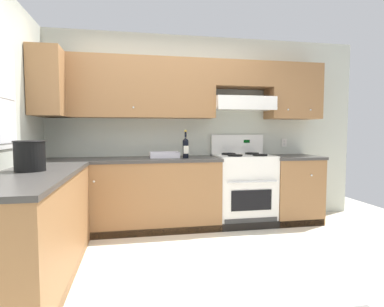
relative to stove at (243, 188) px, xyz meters
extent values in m
plane|color=beige|center=(-1.02, -1.25, -0.48)|extent=(7.04, 7.04, 0.00)
cube|color=beige|center=(-0.56, 0.37, 0.80)|extent=(4.68, 0.12, 2.55)
cube|color=olive|center=(-1.45, 0.13, 1.32)|extent=(2.10, 0.34, 0.76)
cube|color=olive|center=(0.77, 0.13, 1.32)|extent=(0.73, 0.34, 0.76)
cube|color=olive|center=(0.00, 0.13, 1.53)|extent=(0.80, 0.34, 0.34)
cube|color=white|center=(0.00, 0.09, 1.14)|extent=(0.80, 0.46, 0.17)
cube|color=white|center=(0.00, -0.13, 1.07)|extent=(0.80, 0.03, 0.04)
sphere|color=silver|center=(-1.45, -0.05, 1.06)|extent=(0.02, 0.02, 0.02)
sphere|color=silver|center=(0.60, -0.05, 1.06)|extent=(0.02, 0.02, 0.02)
sphere|color=silver|center=(0.93, -0.05, 1.06)|extent=(0.02, 0.02, 0.02)
cube|color=silver|center=(-0.75, 0.29, 0.60)|extent=(0.08, 0.01, 0.12)
cube|color=silver|center=(-0.75, 0.29, 0.62)|extent=(0.03, 0.00, 0.03)
cube|color=silver|center=(-0.75, 0.29, 0.58)|extent=(0.03, 0.00, 0.03)
cube|color=silver|center=(0.73, 0.29, 0.60)|extent=(0.08, 0.01, 0.12)
cube|color=silver|center=(0.73, 0.29, 0.62)|extent=(0.03, 0.00, 0.03)
cube|color=silver|center=(0.73, 0.29, 0.58)|extent=(0.03, 0.00, 0.03)
cube|color=olive|center=(-2.40, -0.05, 1.32)|extent=(0.34, 0.64, 0.76)
cube|color=olive|center=(-1.47, -0.01, -0.04)|extent=(2.16, 0.61, 0.87)
cube|color=#3D3A38|center=(-1.47, -0.01, 0.41)|extent=(2.19, 0.63, 0.04)
cube|color=olive|center=(0.71, -0.01, -0.04)|extent=(0.65, 0.61, 0.87)
cube|color=#3D3A38|center=(0.71, -0.01, 0.41)|extent=(0.67, 0.63, 0.04)
cube|color=black|center=(-0.76, -0.28, -0.43)|extent=(3.54, 0.06, 0.09)
sphere|color=silver|center=(-1.90, -0.33, 0.20)|extent=(0.03, 0.03, 0.03)
sphere|color=silver|center=(0.81, -0.33, 0.20)|extent=(0.03, 0.03, 0.03)
cube|color=olive|center=(-2.26, -1.26, -0.04)|extent=(0.61, 1.89, 0.87)
cube|color=#3D3A38|center=(-2.26, -1.26, 0.41)|extent=(0.63, 1.91, 0.04)
cube|color=black|center=(-1.99, -1.26, -0.43)|extent=(0.06, 1.85, 0.09)
cube|color=white|center=(0.00, 0.00, -0.02)|extent=(0.76, 0.58, 0.91)
cube|color=black|center=(0.00, -0.30, -0.10)|extent=(0.53, 0.01, 0.26)
cylinder|color=silver|center=(0.00, -0.32, 0.14)|extent=(0.65, 0.02, 0.02)
cube|color=#333333|center=(0.00, -0.30, -0.38)|extent=(0.70, 0.01, 0.11)
cube|color=white|center=(0.00, 0.00, 0.44)|extent=(0.76, 0.58, 0.02)
cube|color=white|center=(0.00, 0.27, 0.58)|extent=(0.76, 0.04, 0.29)
cube|color=#053F0C|center=(0.13, 0.25, 0.63)|extent=(0.09, 0.01, 0.04)
cylinder|color=black|center=(-0.17, -0.14, 0.46)|extent=(0.19, 0.19, 0.02)
cylinder|color=black|center=(-0.17, -0.14, 0.45)|extent=(0.07, 0.07, 0.01)
cylinder|color=black|center=(0.17, -0.14, 0.46)|extent=(0.19, 0.19, 0.02)
cylinder|color=black|center=(0.17, -0.14, 0.45)|extent=(0.07, 0.07, 0.01)
cylinder|color=black|center=(-0.17, 0.14, 0.46)|extent=(0.19, 0.19, 0.02)
cylinder|color=black|center=(-0.17, 0.14, 0.45)|extent=(0.07, 0.07, 0.01)
cylinder|color=black|center=(0.17, 0.14, 0.46)|extent=(0.19, 0.19, 0.02)
cylinder|color=black|center=(0.17, 0.14, 0.45)|extent=(0.07, 0.07, 0.01)
cylinder|color=white|center=(-0.21, 0.25, 0.55)|extent=(0.04, 0.02, 0.04)
cylinder|color=white|center=(-0.07, 0.25, 0.55)|extent=(0.04, 0.02, 0.04)
cylinder|color=white|center=(0.07, 0.25, 0.55)|extent=(0.04, 0.02, 0.04)
cylinder|color=white|center=(0.21, 0.25, 0.55)|extent=(0.04, 0.02, 0.04)
cylinder|color=black|center=(-0.81, -0.10, 0.54)|extent=(0.07, 0.07, 0.22)
cone|color=black|center=(-0.81, -0.10, 0.67)|extent=(0.07, 0.07, 0.04)
cylinder|color=black|center=(-0.81, -0.10, 0.74)|extent=(0.03, 0.03, 0.09)
cylinder|color=gold|center=(-0.81, -0.10, 0.77)|extent=(0.03, 0.03, 0.02)
cube|color=silver|center=(-0.81, -0.14, 0.54)|extent=(0.06, 0.00, 0.10)
cube|color=silver|center=(-1.06, 0.04, 0.44)|extent=(0.30, 0.20, 0.02)
cube|color=silver|center=(-1.06, -0.08, 0.47)|extent=(0.37, 0.01, 0.07)
cube|color=silver|center=(-1.06, 0.15, 0.47)|extent=(0.37, 0.01, 0.07)
cube|color=silver|center=(-1.24, 0.04, 0.47)|extent=(0.01, 0.22, 0.07)
cube|color=silver|center=(-0.88, 0.04, 0.47)|extent=(0.01, 0.22, 0.07)
cylinder|color=black|center=(-2.31, -1.12, 0.56)|extent=(0.25, 0.25, 0.26)
torus|color=black|center=(-2.31, -1.12, 0.68)|extent=(0.26, 0.26, 0.01)
camera|label=1|loc=(-1.45, -3.93, 0.77)|focal=28.95mm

